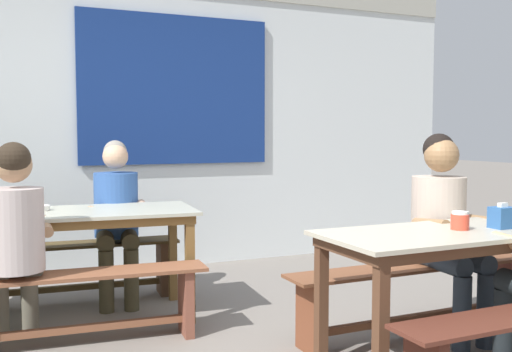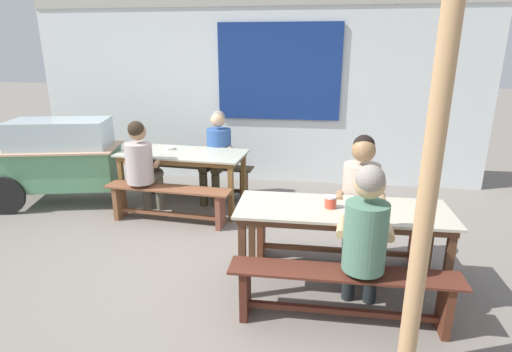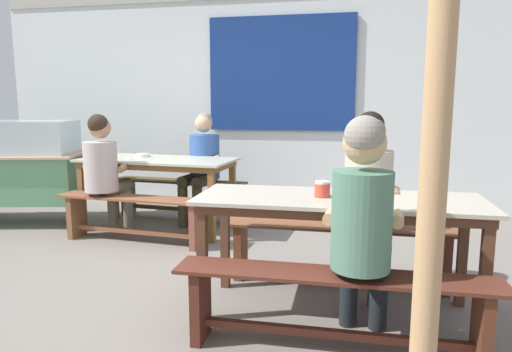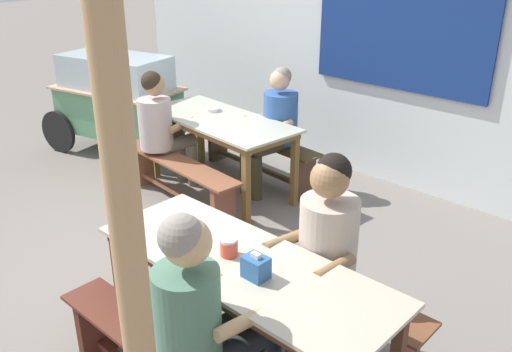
{
  "view_description": "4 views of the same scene",
  "coord_description": "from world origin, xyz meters",
  "views": [
    {
      "loc": [
        -1.21,
        -2.91,
        1.31
      ],
      "look_at": [
        0.46,
        0.9,
        1.01
      ],
      "focal_mm": 41.11,
      "sensor_mm": 36.0,
      "label": 1
    },
    {
      "loc": [
        0.98,
        -3.74,
        2.09
      ],
      "look_at": [
        0.36,
        0.42,
        0.77
      ],
      "focal_mm": 28.74,
      "sensor_mm": 36.0,
      "label": 2
    },
    {
      "loc": [
        1.32,
        -3.37,
        1.38
      ],
      "look_at": [
        0.5,
        0.5,
        0.75
      ],
      "focal_mm": 32.75,
      "sensor_mm": 36.0,
      "label": 3
    },
    {
      "loc": [
        3.03,
        -2.21,
        2.4
      ],
      "look_at": [
        0.52,
        0.45,
        0.8
      ],
      "focal_mm": 38.35,
      "sensor_mm": 36.0,
      "label": 4
    }
  ],
  "objects": [
    {
      "name": "bench_near_back",
      "position": [
        1.22,
        0.11,
        0.3
      ],
      "size": [
        1.77,
        0.3,
        0.46
      ],
      "color": "brown",
      "rests_on": "ground_plane"
    },
    {
      "name": "food_cart",
      "position": [
        -2.45,
        1.21,
        0.68
      ],
      "size": [
        1.93,
        1.16,
        1.17
      ],
      "color": "#5C9A6C",
      "rests_on": "ground_plane"
    },
    {
      "name": "person_near_front",
      "position": [
        1.37,
        -0.85,
        0.76
      ],
      "size": [
        0.46,
        0.56,
        1.31
      ],
      "color": "black",
      "rests_on": "ground_plane"
    },
    {
      "name": "bench_near_front",
      "position": [
        1.23,
        -0.92,
        0.3
      ],
      "size": [
        1.77,
        0.29,
        0.46
      ],
      "color": "#55271C",
      "rests_on": "ground_plane"
    },
    {
      "name": "person_right_near_table",
      "position": [
        1.42,
        0.05,
        0.75
      ],
      "size": [
        0.48,
        0.6,
        1.31
      ],
      "color": "#2F3A47",
      "rests_on": "ground_plane"
    },
    {
      "name": "bench_far_front",
      "position": [
        -0.79,
        0.76,
        0.3
      ],
      "size": [
        1.6,
        0.4,
        0.46
      ],
      "color": "brown",
      "rests_on": "ground_plane"
    },
    {
      "name": "person_left_back_turned",
      "position": [
        -1.14,
        0.87,
        0.72
      ],
      "size": [
        0.44,
        0.59,
        1.26
      ],
      "color": "#6C6857",
      "rests_on": "ground_plane"
    },
    {
      "name": "person_center_facing",
      "position": [
        -0.39,
        1.69,
        0.71
      ],
      "size": [
        0.49,
        0.61,
        1.26
      ],
      "color": "#413C27",
      "rests_on": "ground_plane"
    },
    {
      "name": "wooden_support_post",
      "position": [
        1.64,
        -1.36,
        1.18
      ],
      "size": [
        0.12,
        0.12,
        2.36
      ],
      "primitive_type": "cylinder",
      "color": "tan",
      "rests_on": "ground_plane"
    },
    {
      "name": "dining_table_far",
      "position": [
        -0.75,
        1.27,
        0.7
      ],
      "size": [
        1.7,
        0.86,
        0.78
      ],
      "color": "#B7B9A3",
      "rests_on": "ground_plane"
    },
    {
      "name": "soup_bowl",
      "position": [
        -0.97,
        1.39,
        0.8
      ],
      "size": [
        0.15,
        0.15,
        0.04
      ],
      "primitive_type": "cylinder",
      "color": "silver",
      "rests_on": "dining_table_far"
    },
    {
      "name": "bench_far_back",
      "position": [
        -0.71,
        1.79,
        0.3
      ],
      "size": [
        1.65,
        0.41,
        0.46
      ],
      "color": "#4C3B1E",
      "rests_on": "ground_plane"
    },
    {
      "name": "tissue_box",
      "position": [
        1.38,
        -0.47,
        0.84
      ],
      "size": [
        0.13,
        0.1,
        0.14
      ],
      "color": "#2D5C9B",
      "rests_on": "dining_table_near"
    },
    {
      "name": "backdrop_wall",
      "position": [
        0.01,
        2.71,
        1.5
      ],
      "size": [
        7.04,
        0.23,
        2.87
      ],
      "color": "silver",
      "rests_on": "ground_plane"
    },
    {
      "name": "condiment_jar",
      "position": [
        1.13,
        -0.41,
        0.83
      ],
      "size": [
        0.1,
        0.1,
        0.1
      ],
      "color": "#DF4630",
      "rests_on": "dining_table_near"
    },
    {
      "name": "ground_plane",
      "position": [
        0.0,
        0.0,
        0.0
      ],
      "size": [
        40.0,
        40.0,
        0.0
      ],
      "primitive_type": "plane",
      "color": "slate"
    },
    {
      "name": "dining_table_near",
      "position": [
        1.23,
        -0.4,
        0.7
      ],
      "size": [
        1.82,
        0.68,
        0.78
      ],
      "color": "#BDB49E",
      "rests_on": "ground_plane"
    }
  ]
}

